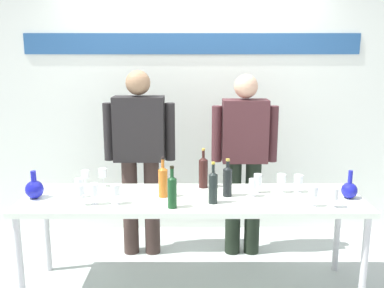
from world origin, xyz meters
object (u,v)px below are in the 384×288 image
(wine_bottle_1, at_px, (227,180))
(wine_bottle_0, at_px, (172,190))
(wine_glass_left_0, at_px, (94,190))
(wine_bottle_3, at_px, (203,171))
(wine_glass_left_2, at_px, (103,173))
(wine_glass_right_0, at_px, (298,180))
(decanter_blue_right, at_px, (349,190))
(wine_glass_right_2, at_px, (253,184))
(presenter_left, at_px, (140,151))
(wine_glass_left_4, at_px, (79,184))
(wine_glass_right_5, at_px, (313,192))
(wine_glass_right_3, at_px, (281,179))
(wine_glass_right_4, at_px, (258,180))
(wine_glass_left_3, at_px, (81,190))
(wine_bottle_2, at_px, (163,181))
(wine_bottle_4, at_px, (213,186))
(presenter_right, at_px, (244,154))
(wine_glass_left_5, at_px, (116,190))
(display_table, at_px, (192,204))
(wine_glass_right_1, at_px, (334,194))
(decanter_blue_left, at_px, (34,189))

(wine_bottle_1, bearing_deg, wine_bottle_0, -148.41)
(wine_glass_left_0, bearing_deg, wine_bottle_3, 26.84)
(wine_glass_left_2, relative_size, wine_glass_right_0, 1.06)
(decanter_blue_right, relative_size, wine_glass_right_2, 1.53)
(presenter_left, xyz_separation_m, wine_glass_left_4, (-0.38, -0.63, -0.11))
(presenter_left, relative_size, wine_glass_right_5, 11.31)
(wine_glass_right_3, distance_m, wine_glass_right_4, 0.18)
(wine_bottle_0, distance_m, wine_glass_right_5, 1.00)
(decanter_blue_right, distance_m, wine_bottle_3, 1.13)
(decanter_blue_right, relative_size, wine_glass_left_3, 1.43)
(wine_glass_right_4, bearing_deg, presenter_left, 151.90)
(wine_bottle_2, distance_m, wine_bottle_4, 0.40)
(wine_glass_right_4, bearing_deg, wine_glass_right_3, 1.52)
(decanter_blue_right, height_order, wine_glass_left_3, decanter_blue_right)
(wine_glass_right_4, bearing_deg, wine_glass_left_3, -167.98)
(presenter_right, distance_m, wine_glass_left_5, 1.29)
(wine_bottle_1, xyz_separation_m, wine_glass_left_3, (-1.06, -0.20, -0.02))
(display_table, height_order, wine_glass_right_1, wine_glass_right_1)
(wine_bottle_3, height_order, wine_glass_right_1, wine_bottle_3)
(decanter_blue_left, relative_size, wine_glass_right_1, 1.45)
(wine_glass_left_2, height_order, wine_glass_left_3, same)
(presenter_right, bearing_deg, decanter_blue_left, -158.53)
(wine_glass_left_4, relative_size, wine_glass_right_2, 1.05)
(display_table, xyz_separation_m, wine_glass_left_3, (-0.79, -0.17, 0.17))
(wine_glass_left_0, height_order, wine_glass_left_4, wine_glass_left_0)
(wine_glass_right_0, bearing_deg, presenter_left, 158.45)
(wine_bottle_3, xyz_separation_m, wine_glass_left_0, (-0.79, -0.40, -0.03))
(presenter_right, relative_size, wine_bottle_4, 5.34)
(wine_glass_left_3, height_order, wine_glass_right_0, wine_glass_left_3)
(wine_glass_left_0, height_order, wine_glass_left_3, wine_glass_left_0)
(decanter_blue_left, distance_m, wine_bottle_2, 0.97)
(wine_bottle_0, relative_size, wine_glass_left_5, 2.07)
(wine_glass_right_3, bearing_deg, wine_glass_left_2, 173.53)
(wine_glass_left_4, bearing_deg, wine_glass_right_1, -6.99)
(wine_bottle_3, distance_m, wine_glass_right_3, 0.62)
(wine_bottle_1, height_order, wine_glass_left_2, wine_bottle_1)
(wine_glass_right_0, bearing_deg, wine_glass_left_3, -169.94)
(wine_bottle_0, relative_size, wine_bottle_2, 0.98)
(decanter_blue_left, xyz_separation_m, wine_glass_left_0, (0.48, -0.14, 0.04))
(wine_glass_left_4, distance_m, wine_glass_right_3, 1.55)
(wine_glass_left_4, bearing_deg, presenter_left, 58.49)
(wine_glass_left_0, relative_size, wine_glass_right_3, 1.06)
(wine_glass_left_5, bearing_deg, wine_bottle_4, 1.88)
(wine_glass_left_4, bearing_deg, wine_bottle_3, 14.25)
(decanter_blue_right, distance_m, wine_glass_left_2, 1.94)
(wine_bottle_1, height_order, wine_bottle_2, wine_bottle_2)
(decanter_blue_left, relative_size, wine_glass_left_5, 1.45)
(decanter_blue_left, relative_size, wine_bottle_2, 0.68)
(display_table, distance_m, decanter_blue_right, 1.19)
(wine_bottle_2, relative_size, wine_bottle_4, 1.00)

